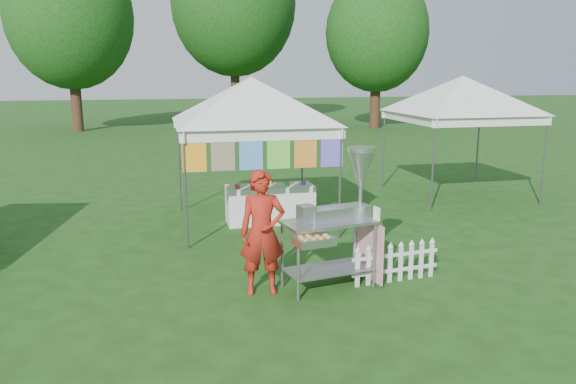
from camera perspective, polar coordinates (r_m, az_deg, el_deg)
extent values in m
plane|color=#1D4012|center=(8.49, 0.37, -9.25)|extent=(120.00, 120.00, 0.00)
cylinder|color=#59595E|center=(9.99, -10.36, 0.12)|extent=(0.04, 0.04, 2.10)
cylinder|color=#59595E|center=(10.50, 5.30, 0.84)|extent=(0.04, 0.04, 2.10)
cylinder|color=#59595E|center=(12.78, -11.00, 2.69)|extent=(0.04, 0.04, 2.10)
cylinder|color=#59595E|center=(13.18, 1.44, 3.19)|extent=(0.04, 0.04, 2.10)
cube|color=white|center=(10.00, -2.38, 5.83)|extent=(3.00, 0.03, 0.22)
cube|color=white|center=(12.79, -4.76, 7.17)|extent=(3.00, 0.03, 0.22)
pyramid|color=white|center=(11.34, -3.78, 11.62)|extent=(4.24, 4.24, 0.90)
cylinder|color=#59595E|center=(9.99, -2.39, 6.29)|extent=(3.00, 0.03, 0.03)
cube|color=orange|center=(9.88, -9.53, 4.02)|extent=(0.42, 0.01, 0.70)
cube|color=orange|center=(9.92, -6.64, 4.14)|extent=(0.42, 0.01, 0.70)
cube|color=#1930CE|center=(9.99, -3.78, 4.25)|extent=(0.42, 0.01, 0.70)
cube|color=green|center=(10.08, -0.97, 4.35)|extent=(0.42, 0.01, 0.70)
cube|color=red|center=(10.20, 1.79, 4.43)|extent=(0.42, 0.01, 0.70)
cube|color=purple|center=(10.33, 4.48, 4.50)|extent=(0.42, 0.01, 0.70)
cylinder|color=#59595E|center=(12.89, 14.51, 2.61)|extent=(0.04, 0.04, 2.10)
cylinder|color=#59595E|center=(14.41, 24.60, 2.86)|extent=(0.04, 0.04, 2.10)
cylinder|color=#59595E|center=(15.43, 9.68, 4.33)|extent=(0.04, 0.04, 2.10)
cylinder|color=#59595E|center=(16.73, 18.73, 4.46)|extent=(0.04, 0.04, 2.10)
cube|color=white|center=(13.49, 20.12, 6.73)|extent=(3.00, 0.03, 0.22)
cube|color=white|center=(15.94, 14.56, 7.79)|extent=(3.00, 0.03, 0.22)
pyramid|color=white|center=(14.65, 17.36, 11.21)|extent=(4.24, 4.24, 0.90)
cylinder|color=#59595E|center=(13.48, 20.15, 7.07)|extent=(3.00, 0.03, 0.03)
cylinder|color=#3E2216|center=(31.98, -20.76, 9.34)|extent=(0.56, 0.56, 3.96)
ellipsoid|color=#29641B|center=(32.08, -21.30, 16.24)|extent=(6.40, 6.40, 7.36)
cylinder|color=#3E2216|center=(36.02, -5.38, 10.98)|extent=(0.56, 0.56, 4.84)
ellipsoid|color=#29641B|center=(36.24, -5.54, 18.47)|extent=(7.60, 7.60, 8.74)
cylinder|color=#3E2216|center=(31.99, 8.85, 9.57)|extent=(0.56, 0.56, 3.52)
ellipsoid|color=#29641B|center=(32.03, 9.06, 15.73)|extent=(5.60, 5.60, 6.44)
cylinder|color=gray|center=(7.71, 1.06, -7.58)|extent=(0.05, 0.05, 0.99)
cylinder|color=gray|center=(8.27, 8.78, -6.35)|extent=(0.05, 0.05, 0.99)
cylinder|color=gray|center=(8.19, -0.59, -6.38)|extent=(0.05, 0.05, 0.99)
cylinder|color=gray|center=(8.72, 6.80, -5.31)|extent=(0.05, 0.05, 0.99)
cube|color=gray|center=(8.27, 4.09, -7.82)|extent=(1.35, 0.85, 0.02)
cube|color=#B7B7BC|center=(8.06, 4.17, -3.05)|extent=(1.42, 0.89, 0.04)
cube|color=#B7B7BC|center=(8.17, 5.22, -2.10)|extent=(0.97, 0.44, 0.16)
cube|color=gray|center=(7.93, 1.89, -2.22)|extent=(0.26, 0.28, 0.24)
cylinder|color=gray|center=(8.26, 7.41, 0.77)|extent=(0.06, 0.06, 0.99)
cone|color=#B7B7BC|center=(8.21, 7.46, 2.64)|extent=(0.46, 0.46, 0.44)
cylinder|color=#B7B7BC|center=(8.17, 7.50, 4.31)|extent=(0.49, 0.49, 0.07)
cube|color=#B7B7BC|center=(7.54, 2.68, -4.97)|extent=(0.58, 0.42, 0.11)
cube|color=#D08C90|center=(8.52, 8.11, -5.76)|extent=(0.18, 0.81, 0.89)
cube|color=white|center=(8.07, 9.00, -2.19)|extent=(0.05, 0.15, 0.20)
imported|color=#A21F13|center=(7.88, -2.63, -4.14)|extent=(0.68, 0.47, 1.77)
cube|color=silver|center=(8.31, 7.08, -7.74)|extent=(0.07, 0.03, 0.56)
cube|color=silver|center=(8.39, 8.18, -7.58)|extent=(0.07, 0.03, 0.56)
cube|color=silver|center=(8.48, 9.27, -7.42)|extent=(0.07, 0.03, 0.56)
cube|color=silver|center=(8.56, 10.33, -7.26)|extent=(0.07, 0.03, 0.56)
cube|color=silver|center=(8.65, 11.37, -7.10)|extent=(0.07, 0.03, 0.56)
cube|color=silver|center=(8.74, 12.39, -6.94)|extent=(0.07, 0.03, 0.56)
cube|color=silver|center=(8.83, 13.38, -6.78)|extent=(0.07, 0.03, 0.56)
cube|color=silver|center=(8.93, 14.36, -6.63)|extent=(0.07, 0.03, 0.56)
cube|color=silver|center=(8.64, 10.82, -7.81)|extent=(1.43, 0.20, 0.05)
cube|color=silver|center=(8.56, 10.89, -6.29)|extent=(1.43, 0.20, 0.05)
cube|color=white|center=(11.73, -1.84, -1.21)|extent=(1.80, 0.70, 0.78)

